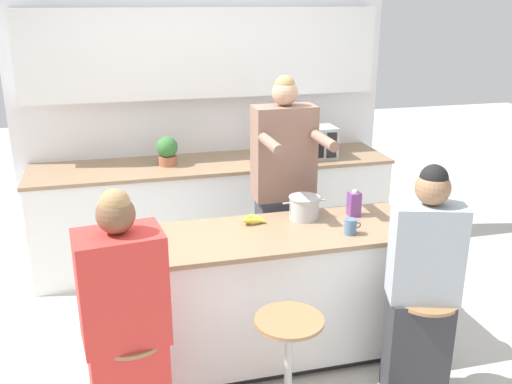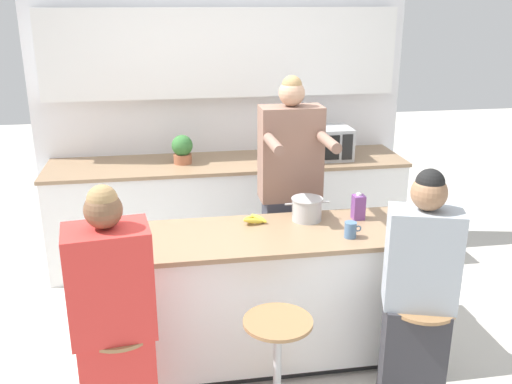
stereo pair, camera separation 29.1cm
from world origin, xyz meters
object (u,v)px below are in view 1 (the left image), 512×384
Objects in this scene: bar_stool_center at (288,367)px; potted_plant at (167,151)px; person_cooking at (283,202)px; person_wrapped_blanket at (126,334)px; cooking_pot at (304,207)px; microwave at (305,142)px; banana_bunch at (253,220)px; juice_carton at (354,204)px; person_seated_near at (421,297)px; bar_stool_rightmost at (421,343)px; coffee_cup_near at (351,227)px; kitchen_island at (259,296)px; fruit_bowl at (406,224)px.

bar_stool_center is 2.67× the size of potted_plant.
person_cooking is at bearing -55.16° from potted_plant.
person_wrapped_blanket is 5.86× the size of potted_plant.
cooking_pot is 0.58× the size of microwave.
person_wrapped_blanket reaches higher than banana_bunch.
person_seated_near is at bearing -82.23° from juice_carton.
coffee_cup_near reaches higher than bar_stool_rightmost.
kitchen_island is at bearing -121.82° from person_cooking.
coffee_cup_near reaches higher than banana_bunch.
fruit_bowl is (0.92, 0.47, 0.56)m from bar_stool_center.
bar_stool_center is 2.33m from potted_plant.
person_wrapped_blanket is (-0.85, -0.61, 0.24)m from kitchen_island.
microwave reaches higher than coffee_cup_near.
juice_carton is at bearing -46.54° from person_cooking.
potted_plant is (-1.19, 2.16, 0.39)m from person_seated_near.
person_seated_near is at bearing 170.39° from bar_stool_rightmost.
person_seated_near is 0.95m from cooking_pot.
microwave is at bearing -2.50° from potted_plant.
kitchen_island is 3.12× the size of bar_stool_rightmost.
cooking_pot reaches higher than kitchen_island.
bar_stool_rightmost is 1.70m from person_wrapped_blanket.
microwave is at bearing 70.55° from cooking_pot.
fruit_bowl is at bearing 92.38° from person_seated_near.
person_seated_near reaches higher than bar_stool_rightmost.
kitchen_island is at bearing 28.53° from person_wrapped_blanket.
bar_stool_center is 1.07m from cooking_pot.
person_wrapped_blanket is at bearing -161.81° from coffee_cup_near.
person_seated_near is 8.06× the size of banana_bunch.
fruit_bowl is at bearing 6.88° from person_wrapped_blanket.
person_wrapped_blanket is 8.07× the size of banana_bunch.
bar_stool_rightmost is at bearing -59.26° from cooking_pot.
juice_carton is at bearing -6.03° from cooking_pot.
bar_stool_rightmost is 3.53× the size of fruit_bowl.
microwave is (-0.00, 2.11, 0.70)m from bar_stool_rightmost.
coffee_cup_near is 1.95m from potted_plant.
person_wrapped_blanket is at bearing -136.14° from person_cooking.
kitchen_island is 11.47× the size of banana_bunch.
banana_bunch is 0.69m from juice_carton.
person_cooking is (-0.50, 1.14, 0.52)m from bar_stool_rightmost.
bar_stool_rightmost is at bearing -101.47° from fruit_bowl.
bar_stool_center is 6.23× the size of coffee_cup_near.
person_wrapped_blanket is at bearing -144.21° from kitchen_island.
fruit_bowl is 1.77× the size of coffee_cup_near.
cooking_pot is 0.66m from fruit_bowl.
banana_bunch reaches higher than bar_stool_rightmost.
person_wrapped_blanket is 2.86× the size of microwave.
kitchen_island is at bearing 143.31° from bar_stool_rightmost.
cooking_pot reaches higher than banana_bunch.
person_cooking reaches higher than person_seated_near.
bar_stool_rightmost is at bearing -36.69° from kitchen_island.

